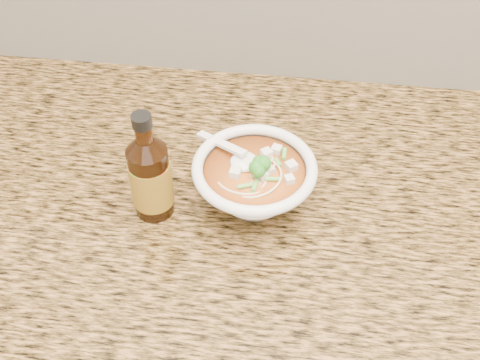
# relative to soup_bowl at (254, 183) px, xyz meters

# --- Properties ---
(counter_slab) EXTENTS (4.00, 0.68, 0.04)m
(counter_slab) POSITION_rel_soup_bowl_xyz_m (0.18, 0.00, -0.06)
(counter_slab) COLOR olive
(counter_slab) RESTS_ON cabinet
(soup_bowl) EXTENTS (0.18, 0.17, 0.10)m
(soup_bowl) POSITION_rel_soup_bowl_xyz_m (0.00, 0.00, 0.00)
(soup_bowl) COLOR white
(soup_bowl) RESTS_ON counter_slab
(hot_sauce_bottle) EXTENTS (0.07, 0.07, 0.17)m
(hot_sauce_bottle) POSITION_rel_soup_bowl_xyz_m (-0.14, -0.03, 0.03)
(hot_sauce_bottle) COLOR #331807
(hot_sauce_bottle) RESTS_ON counter_slab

